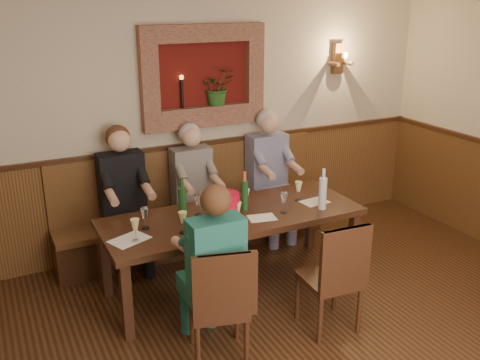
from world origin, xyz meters
The scene contains 29 objects.
room_shell centered at (0.00, 0.00, 1.89)m, with size 6.04×6.04×2.82m.
wainscoting centered at (0.00, 0.00, 0.59)m, with size 6.02×6.02×1.15m.
wall_niche centered at (0.24, 2.94, 1.81)m, with size 1.36×0.30×1.06m.
wall_sconce centered at (1.90, 2.93, 1.94)m, with size 0.25×0.20×0.35m.
dining_table centered at (0.00, 1.85, 0.68)m, with size 2.40×0.90×0.75m.
bench centered at (0.00, 2.79, 0.33)m, with size 3.00×0.45×1.11m.
chair_near_left centered at (-0.56, 0.94, 0.28)m, with size 0.52×0.52×0.96m.
chair_near_right centered at (0.43, 0.89, 0.28)m, with size 0.46×0.46×0.98m.
person_bench_left centered at (-0.78, 2.69, 0.61)m, with size 0.44×0.54×1.47m.
person_bench_mid centered at (-0.04, 2.69, 0.58)m, with size 0.42×0.51×1.41m.
person_bench_right centered at (0.88, 2.69, 0.61)m, with size 0.44×0.54×1.47m.
person_chair_front centered at (-0.55, 1.07, 0.58)m, with size 0.41×0.50×1.40m.
spittoon_bucket centered at (-0.12, 1.73, 0.88)m, with size 0.23×0.23×0.26m, color red.
wine_bottle_green_a centered at (0.15, 1.90, 0.90)m, with size 0.09×0.09×0.37m.
wine_bottle_green_b centered at (-0.46, 1.91, 0.91)m, with size 0.09×0.09×0.40m.
water_bottle centered at (0.81, 1.59, 0.91)m, with size 0.09×0.09×0.39m.
tasting_sheet_a centered at (-1.00, 1.74, 0.75)m, with size 0.31×0.22×0.00m, color white.
tasting_sheet_b centered at (0.20, 1.65, 0.75)m, with size 0.25×0.18×0.00m, color white.
tasting_sheet_c centered at (0.84, 1.77, 0.75)m, with size 0.26×0.19×0.00m, color white.
tasting_sheet_d centered at (-0.27, 1.57, 0.75)m, with size 0.27×0.19×0.00m, color white.
wine_glass_0 centered at (-0.95, 1.70, 0.85)m, with size 0.08×0.08×0.19m, color #F4F192, non-canonical shape.
wine_glass_1 centered at (0.44, 1.68, 0.85)m, with size 0.08×0.08×0.19m, color white, non-canonical shape.
wine_glass_2 centered at (-0.05, 1.66, 0.85)m, with size 0.08×0.08×0.19m, color #F4F192, non-canonical shape.
wine_glass_3 centered at (0.90, 1.74, 0.85)m, with size 0.08×0.08×0.19m, color white, non-canonical shape.
wine_glass_4 centered at (0.72, 1.88, 0.85)m, with size 0.08×0.08×0.19m, color #F4F192, non-canonical shape.
wine_glass_5 centered at (0.17, 1.92, 0.85)m, with size 0.08×0.08×0.19m, color #F4F192, non-canonical shape.
wine_glass_6 centered at (-0.81, 1.89, 0.85)m, with size 0.08×0.08×0.19m, color white, non-canonical shape.
wine_glass_7 centered at (-0.29, 1.97, 0.85)m, with size 0.08×0.08×0.19m, color white, non-canonical shape.
wine_glass_8 centered at (-0.55, 1.67, 0.85)m, with size 0.08×0.08×0.19m, color #F4F192, non-canonical shape.
Camera 1 is at (-1.96, -2.24, 2.66)m, focal length 40.00 mm.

